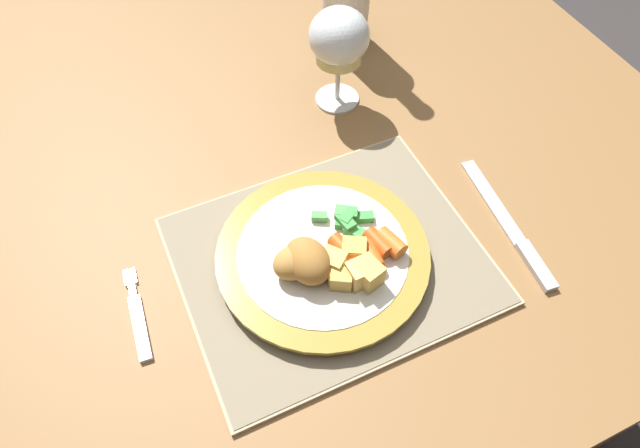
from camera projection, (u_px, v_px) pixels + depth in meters
name	position (u px, v px, depth m)	size (l,w,h in m)	color
ground_plane	(281.00, 346.00, 1.42)	(6.00, 6.00, 0.00)	#383333
dining_table	(257.00, 172.00, 0.89)	(1.21, 1.09, 0.74)	olive
placemat	(330.00, 260.00, 0.69)	(0.36, 0.29, 0.01)	tan
dinner_plate	(326.00, 254.00, 0.68)	(0.25, 0.25, 0.02)	silver
breaded_croquettes	(303.00, 261.00, 0.64)	(0.07, 0.07, 0.04)	#B77F3D
green_beans_pile	(347.00, 220.00, 0.69)	(0.07, 0.06, 0.02)	#338438
glazed_carrots	(368.00, 249.00, 0.66)	(0.09, 0.06, 0.02)	#CC5119
fork	(139.00, 320.00, 0.64)	(0.02, 0.12, 0.01)	silver
table_knife	(514.00, 233.00, 0.71)	(0.04, 0.21, 0.01)	silver
wine_glass	(339.00, 41.00, 0.78)	(0.08, 0.08, 0.15)	silver
roast_potatoes	(351.00, 268.00, 0.64)	(0.07, 0.07, 0.03)	#DBB256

